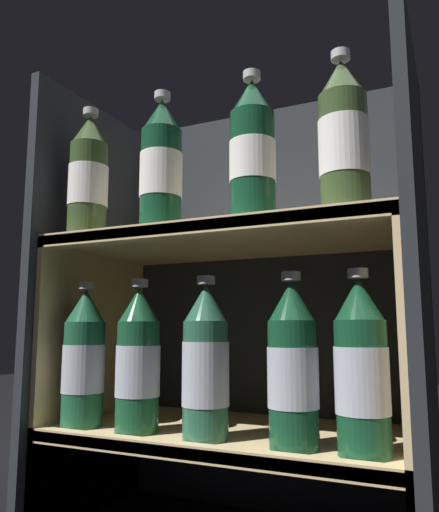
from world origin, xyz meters
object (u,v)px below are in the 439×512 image
object	(u,v)px
bottle_upper_front_0	(88,180)
bottle_lower_front_2	(208,365)
bottle_upper_front_1	(161,168)
bottle_lower_front_3	(293,367)
bottle_lower_front_0	(84,360)
bottle_upper_front_3	(344,140)
bottle_lower_front_4	(362,370)
bottle_upper_front_2	(253,153)
bottle_lower_front_1	(138,362)

from	to	relation	value
bottle_upper_front_0	bottle_lower_front_2	xyz separation A→B (m)	(0.27, -0.00, -0.35)
bottle_upper_front_1	bottle_lower_front_3	size ratio (longest dim) A/B	1.00
bottle_upper_front_1	bottle_lower_front_0	size ratio (longest dim) A/B	1.00
bottle_upper_front_1	bottle_lower_front_2	distance (m)	0.37
bottle_upper_front_3	bottle_lower_front_0	distance (m)	0.61
bottle_upper_front_0	bottle_lower_front_3	world-z (taller)	bottle_upper_front_0
bottle_upper_front_3	bottle_lower_front_3	size ratio (longest dim) A/B	1.00
bottle_upper_front_1	bottle_upper_front_3	size ratio (longest dim) A/B	1.00
bottle_upper_front_0	bottle_upper_front_3	world-z (taller)	same
bottle_upper_front_3	bottle_lower_front_4	bearing A→B (deg)	0.00
bottle_upper_front_2	bottle_lower_front_3	size ratio (longest dim) A/B	1.00
bottle_upper_front_3	bottle_lower_front_4	xyz separation A→B (m)	(0.01, 0.00, -0.35)
bottle_upper_front_3	bottle_lower_front_0	xyz separation A→B (m)	(-0.50, 0.00, -0.35)
bottle_upper_front_1	bottle_upper_front_3	world-z (taller)	same
bottle_lower_front_3	bottle_lower_front_4	xyz separation A→B (m)	(0.10, -0.00, -0.00)
bottle_lower_front_3	bottle_upper_front_2	bearing A→B (deg)	180.00
bottle_upper_front_3	bottle_lower_front_2	world-z (taller)	bottle_upper_front_3
bottle_upper_front_3	bottle_lower_front_2	distance (m)	0.43
bottle_upper_front_2	bottle_upper_front_3	distance (m)	0.15
bottle_lower_front_0	bottle_lower_front_2	distance (m)	0.26
bottle_upper_front_0	bottle_lower_front_1	xyz separation A→B (m)	(0.13, 0.00, -0.35)
bottle_lower_front_3	bottle_upper_front_3	bearing A→B (deg)	-0.00
bottle_upper_front_1	bottle_lower_front_0	bearing A→B (deg)	180.00
bottle_upper_front_1	bottle_upper_front_2	distance (m)	0.18
bottle_lower_front_2	bottle_upper_front_2	bearing A→B (deg)	0.00
bottle_lower_front_3	bottle_lower_front_4	world-z (taller)	same
bottle_upper_front_1	bottle_lower_front_1	xyz separation A→B (m)	(-0.04, -0.00, -0.35)
bottle_lower_front_2	bottle_lower_front_4	size ratio (longest dim) A/B	1.00
bottle_upper_front_2	bottle_lower_front_1	world-z (taller)	bottle_upper_front_2
bottle_upper_front_0	bottle_lower_front_1	bearing A→B (deg)	0.00
bottle_upper_front_0	bottle_lower_front_0	xyz separation A→B (m)	(0.01, 0.00, -0.35)
bottle_lower_front_0	bottle_lower_front_4	xyz separation A→B (m)	(0.51, -0.00, -0.00)
bottle_lower_front_0	bottle_lower_front_2	xyz separation A→B (m)	(0.26, -0.00, -0.00)
bottle_upper_front_3	bottle_lower_front_1	xyz separation A→B (m)	(-0.38, 0.00, -0.35)
bottle_lower_front_2	bottle_lower_front_4	xyz separation A→B (m)	(0.25, 0.00, 0.00)
bottle_upper_front_0	bottle_lower_front_0	size ratio (longest dim) A/B	1.00
bottle_lower_front_1	bottle_lower_front_4	xyz separation A→B (m)	(0.39, 0.00, -0.00)
bottle_lower_front_4	bottle_upper_front_0	bearing A→B (deg)	180.00
bottle_upper_front_1	bottle_lower_front_3	xyz separation A→B (m)	(0.24, 0.00, -0.35)
bottle_lower_front_0	bottle_lower_front_1	bearing A→B (deg)	-0.00
bottle_upper_front_1	bottle_lower_front_2	world-z (taller)	bottle_upper_front_1
bottle_lower_front_1	bottle_lower_front_2	xyz separation A→B (m)	(0.14, -0.00, -0.00)
bottle_lower_front_1	bottle_upper_front_2	bearing A→B (deg)	0.00
bottle_upper_front_1	bottle_lower_front_1	world-z (taller)	bottle_upper_front_1
bottle_lower_front_0	bottle_upper_front_0	bearing A→B (deg)	-180.00
bottle_lower_front_1	bottle_lower_front_3	bearing A→B (deg)	0.00
bottle_lower_front_0	bottle_lower_front_4	world-z (taller)	same
bottle_upper_front_0	bottle_upper_front_1	xyz separation A→B (m)	(0.17, 0.00, -0.00)
bottle_lower_front_1	bottle_upper_front_0	bearing A→B (deg)	180.00
bottle_upper_front_1	bottle_lower_front_0	world-z (taller)	bottle_upper_front_1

